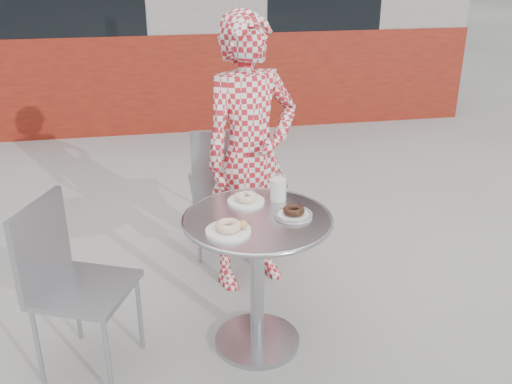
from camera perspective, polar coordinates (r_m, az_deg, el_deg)
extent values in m
plane|color=#A8A5A0|center=(2.90, -0.05, -15.14)|extent=(60.00, 60.00, 0.00)
cube|color=maroon|center=(6.07, -6.61, 10.80)|extent=(6.02, 0.20, 1.00)
cylinder|color=#B9B8BD|center=(2.92, 0.13, -14.60)|extent=(0.42, 0.42, 0.03)
cylinder|color=#B9B8BD|center=(2.72, 0.13, -9.10)|extent=(0.07, 0.07, 0.66)
cylinder|color=#B9B8BD|center=(2.56, 0.14, -2.73)|extent=(0.66, 0.66, 0.02)
torus|color=#B9B8BD|center=(2.56, 0.14, -2.73)|extent=(0.69, 0.69, 0.02)
cube|color=#999BA0|center=(3.57, -3.33, 0.68)|extent=(0.41, 0.41, 0.03)
cube|color=#999BA0|center=(3.31, -3.00, 2.87)|extent=(0.41, 0.03, 0.41)
cube|color=#999BA0|center=(2.66, -16.69, -9.32)|extent=(0.51, 0.51, 0.03)
cube|color=#999BA0|center=(2.65, -20.71, -4.85)|extent=(0.18, 0.37, 0.39)
imported|color=#AB1A24|center=(3.09, -0.56, 3.61)|extent=(0.65, 0.53, 1.53)
cylinder|color=white|center=(2.70, -1.01, -0.94)|extent=(0.18, 0.18, 0.01)
torus|color=#CA834D|center=(2.69, -1.01, -0.50)|extent=(0.10, 0.10, 0.03)
cylinder|color=white|center=(2.42, -2.79, -3.92)|extent=(0.19, 0.19, 0.01)
torus|color=#CA834D|center=(2.41, -2.80, -3.40)|extent=(0.11, 0.11, 0.04)
sphere|color=#B77A3F|center=(2.42, -1.31, -3.27)|extent=(0.04, 0.04, 0.04)
cylinder|color=white|center=(2.57, 3.78, -2.30)|extent=(0.17, 0.17, 0.01)
torus|color=black|center=(2.56, 3.80, -1.85)|extent=(0.10, 0.10, 0.03)
torus|color=black|center=(2.57, 3.79, -2.22)|extent=(0.17, 0.17, 0.01)
cylinder|color=white|center=(2.71, 2.23, 0.22)|extent=(0.07, 0.07, 0.11)
cylinder|color=white|center=(2.70, 2.23, 0.43)|extent=(0.08, 0.08, 0.13)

